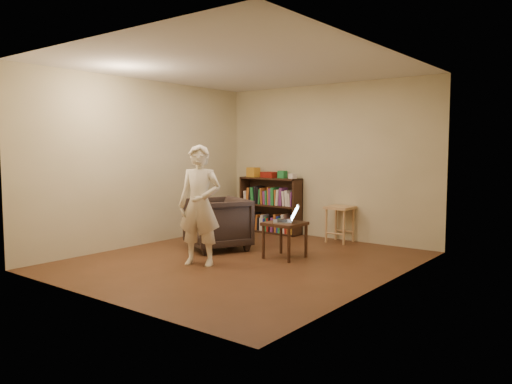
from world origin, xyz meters
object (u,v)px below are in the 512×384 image
Objects in this scene: stool at (340,213)px; armchair at (217,224)px; side_table at (285,228)px; laptop at (287,218)px; person at (200,205)px; bookshelf at (271,208)px.

stool is 0.68× the size of armchair.
armchair is at bearing -173.34° from side_table.
person is (-0.67, -1.04, 0.23)m from laptop.
bookshelf is at bearing 177.46° from stool.
laptop is (-0.00, -1.52, 0.09)m from stool.
armchair reaches higher than side_table.
armchair is 0.55× the size of person.
bookshelf is 2.38× the size of side_table.
bookshelf is at bearing -173.48° from laptop.
armchair is (-1.18, -1.66, -0.08)m from stool.
armchair is at bearing -125.43° from stool.
laptop is (0.03, 0.01, 0.14)m from side_table.
stool is at bearing 144.07° from laptop.
armchair is 1.73× the size of laptop.
stool is 1.18× the size of laptop.
bookshelf is at bearing 83.95° from person.
bookshelf is 2.14m from laptop.
laptop is (1.18, 0.15, 0.17)m from armchair.
side_table is at bearing -102.93° from laptop.
stool reaches higher than side_table.
armchair is (0.26, -1.73, -0.05)m from bookshelf.
armchair is at bearing 97.31° from person.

